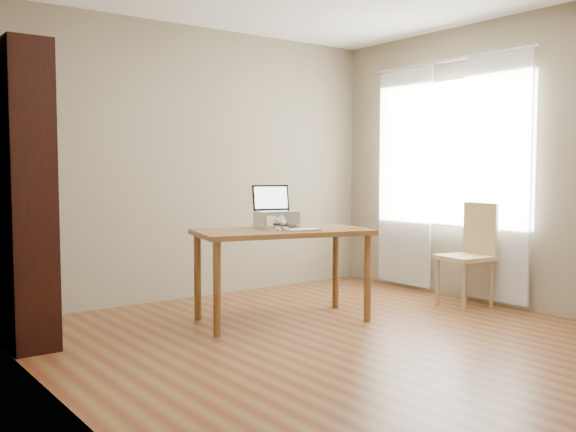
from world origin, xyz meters
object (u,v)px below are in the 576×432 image
object	(u,v)px
bookshelf	(19,196)
laptop	(272,206)
desk	(282,242)
cat	(274,221)
keyboard	(303,230)
chair	(470,250)

from	to	relation	value
bookshelf	laptop	xyz separation A→B (m)	(1.87, -0.48, -0.11)
desk	laptop	world-z (taller)	laptop
laptop	cat	distance (m)	0.13
keyboard	desk	bearing A→B (deg)	112.39
laptop	chair	xyz separation A→B (m)	(1.74, -0.66, -0.43)
cat	chair	distance (m)	1.87
bookshelf	cat	size ratio (longest dim) A/B	4.38
laptop	keyboard	xyz separation A→B (m)	(0.05, -0.36, -0.18)
bookshelf	keyboard	distance (m)	2.11
keyboard	chair	xyz separation A→B (m)	(1.69, -0.31, -0.25)
bookshelf	cat	bearing A→B (deg)	-15.13
laptop	keyboard	size ratio (longest dim) A/B	1.28
laptop	cat	bearing A→B (deg)	-74.57
laptop	keyboard	bearing A→B (deg)	-68.21
bookshelf	chair	bearing A→B (deg)	-17.60
bookshelf	keyboard	world-z (taller)	bookshelf
bookshelf	keyboard	size ratio (longest dim) A/B	7.42
keyboard	cat	world-z (taller)	cat
bookshelf	desk	xyz separation A→B (m)	(1.87, -0.62, -0.40)
cat	laptop	bearing A→B (deg)	113.05
bookshelf	chair	distance (m)	3.82
laptop	chair	bearing A→B (deg)	-6.39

